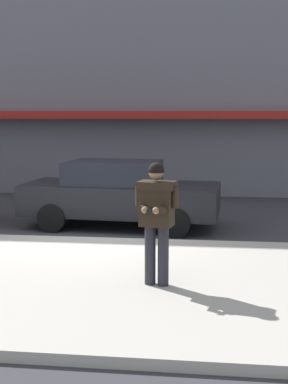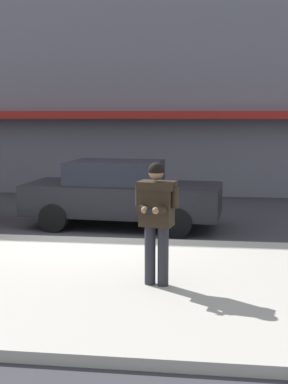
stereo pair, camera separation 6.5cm
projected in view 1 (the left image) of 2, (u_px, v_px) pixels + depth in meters
name	position (u px, v px, depth m)	size (l,w,h in m)	color
ground_plane	(91.00, 241.00, 11.10)	(80.00, 80.00, 0.00)	#333338
sidewalk	(114.00, 282.00, 8.17)	(32.00, 5.30, 0.14)	#A8A399
curb_paint_line	(139.00, 242.00, 11.03)	(28.00, 0.12, 0.01)	silver
storefront_facade	(170.00, 19.00, 18.48)	(28.00, 4.70, 11.78)	slate
parked_sedan_mid	(120.00, 193.00, 12.44)	(4.62, 2.17, 1.54)	black
man_texting_on_phone	(157.00, 210.00, 7.67)	(0.64, 0.63, 1.81)	#23232B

